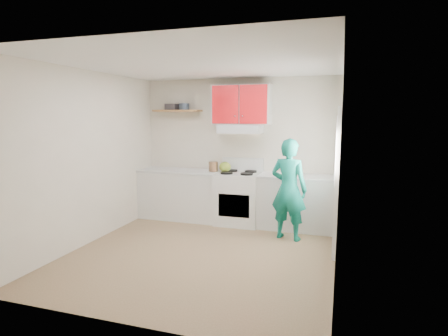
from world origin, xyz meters
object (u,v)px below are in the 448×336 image
(kettle, at_px, (225,167))
(tin, at_px, (184,107))
(stove, at_px, (239,198))
(person, at_px, (289,189))
(crock, at_px, (213,167))

(kettle, bearing_deg, tin, 167.31)
(stove, height_order, person, person)
(kettle, bearing_deg, stove, -16.24)
(stove, xyz_separation_m, tin, (-1.11, 0.17, 1.64))
(stove, height_order, crock, crock)
(stove, distance_m, person, 1.17)
(stove, bearing_deg, crock, 175.80)
(crock, bearing_deg, tin, 167.58)
(tin, bearing_deg, stove, -8.83)
(stove, xyz_separation_m, crock, (-0.49, 0.04, 0.54))
(crock, bearing_deg, person, -22.73)
(kettle, relative_size, person, 0.14)
(kettle, height_order, person, person)
(kettle, distance_m, crock, 0.22)
(crock, height_order, person, person)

